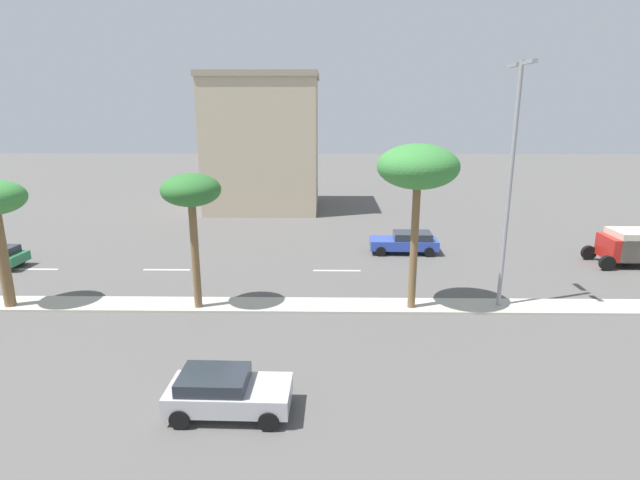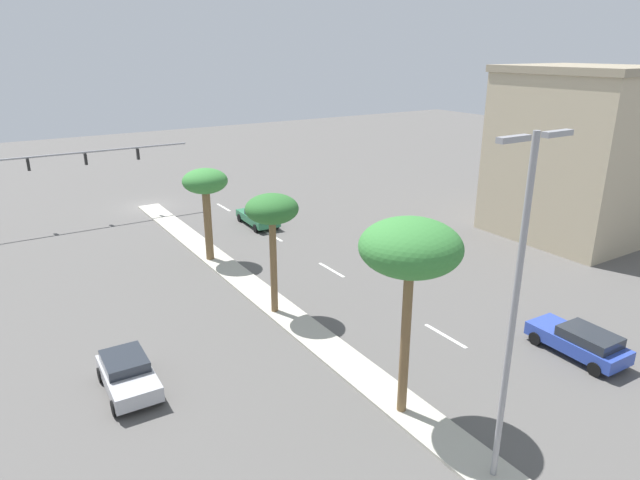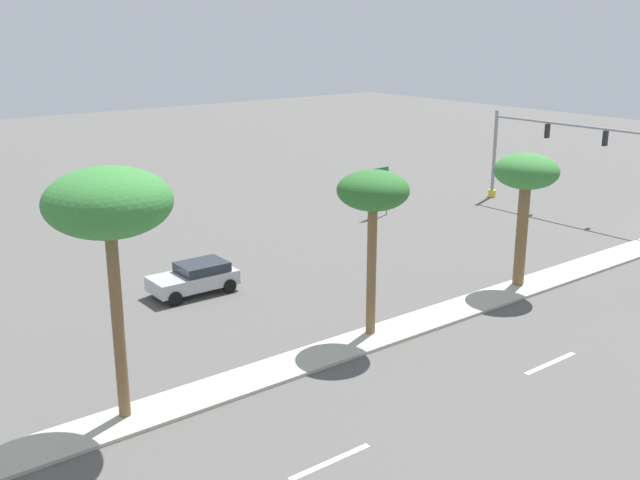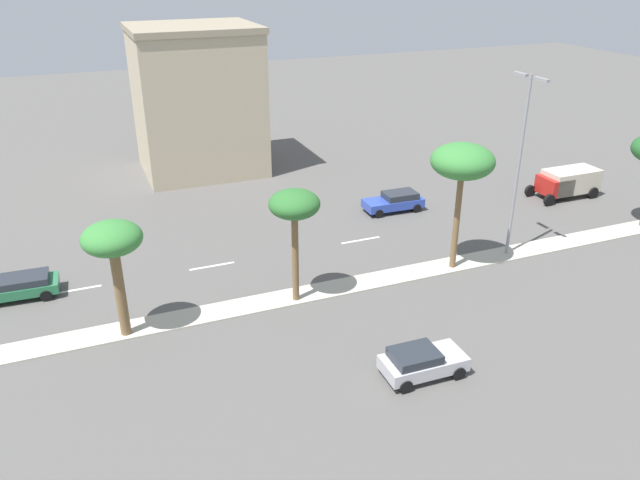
% 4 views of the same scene
% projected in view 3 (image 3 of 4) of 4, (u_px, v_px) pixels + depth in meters
% --- Properties ---
extents(ground_plane, '(160.00, 160.00, 0.00)m').
position_uv_depth(ground_plane, '(177.00, 405.00, 23.98)').
color(ground_plane, '#565451').
extents(lane_stripe_right, '(0.20, 2.80, 0.01)m').
position_uv_depth(lane_stripe_right, '(551.00, 363.00, 26.92)').
color(lane_stripe_right, silver).
rests_on(lane_stripe_right, ground).
extents(lane_stripe_front, '(0.20, 2.80, 0.01)m').
position_uv_depth(lane_stripe_front, '(330.00, 462.00, 20.89)').
color(lane_stripe_front, silver).
rests_on(lane_stripe_front, ground).
extents(traffic_signal_gantry, '(16.69, 0.53, 6.01)m').
position_uv_depth(traffic_signal_gantry, '(552.00, 148.00, 48.09)').
color(traffic_signal_gantry, gray).
rests_on(traffic_signal_gantry, ground).
extents(directional_road_sign, '(0.10, 1.37, 3.08)m').
position_uv_depth(directional_road_sign, '(380.00, 182.00, 46.82)').
color(directional_road_sign, gray).
rests_on(directional_road_sign, ground).
extents(palm_tree_inboard, '(2.88, 2.88, 6.09)m').
position_uv_depth(palm_tree_inboard, '(526.00, 177.00, 33.34)').
color(palm_tree_inboard, brown).
rests_on(palm_tree_inboard, median_curb).
extents(palm_tree_far, '(2.71, 2.71, 6.41)m').
position_uv_depth(palm_tree_far, '(373.00, 195.00, 27.79)').
color(palm_tree_far, brown).
rests_on(palm_tree_far, median_curb).
extents(palm_tree_leading, '(3.68, 3.68, 7.74)m').
position_uv_depth(palm_tree_leading, '(108.00, 206.00, 21.31)').
color(palm_tree_leading, brown).
rests_on(palm_tree_leading, median_curb).
extents(sedan_silver_inboard, '(2.04, 3.89, 1.38)m').
position_uv_depth(sedan_silver_inboard, '(195.00, 277.00, 33.72)').
color(sedan_silver_inboard, '#B2B2B7').
rests_on(sedan_silver_inboard, ground).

